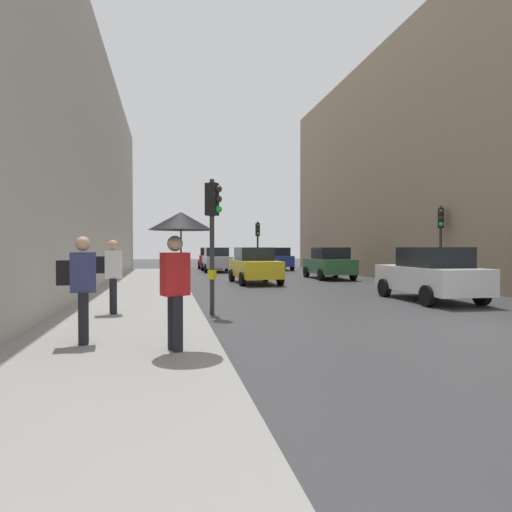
{
  "coord_description": "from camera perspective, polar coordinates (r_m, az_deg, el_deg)",
  "views": [
    {
      "loc": [
        -6.35,
        -8.1,
        1.74
      ],
      "look_at": [
        -2.54,
        10.35,
        1.39
      ],
      "focal_mm": 30.71,
      "sensor_mm": 36.0,
      "label": 1
    }
  ],
  "objects": [
    {
      "name": "building_facade_right",
      "position": [
        28.08,
        28.56,
        10.87
      ],
      "size": [
        12.0,
        33.09,
        13.16
      ],
      "primitive_type": "cube",
      "color": "gray",
      "rests_on": "ground"
    },
    {
      "name": "traffic_light_mid_street",
      "position": [
        20.31,
        22.92,
        2.94
      ],
      "size": [
        0.37,
        0.44,
        3.53
      ],
      "color": "#2D2D2D",
      "rests_on": "ground"
    },
    {
      "name": "car_blue_van",
      "position": [
        34.59,
        2.76,
        -0.36
      ],
      "size": [
        2.13,
        4.26,
        1.76
      ],
      "color": "navy",
      "rests_on": "ground"
    },
    {
      "name": "car_red_sedan",
      "position": [
        37.41,
        -6.01,
        -0.25
      ],
      "size": [
        2.27,
        4.33,
        1.76
      ],
      "color": "red",
      "rests_on": "ground"
    },
    {
      "name": "pedestrian_with_black_backpack",
      "position": [
        11.07,
        -18.35,
        -1.99
      ],
      "size": [
        0.64,
        0.39,
        1.77
      ],
      "color": "black",
      "rests_on": "sidewalk_kerb"
    },
    {
      "name": "car_silver_hatchback",
      "position": [
        31.88,
        -5.16,
        -0.48
      ],
      "size": [
        2.03,
        4.2,
        1.76
      ],
      "color": "#BCBCC1",
      "rests_on": "ground"
    },
    {
      "name": "car_yellow_taxi",
      "position": [
        21.49,
        -0.19,
        -1.23
      ],
      "size": [
        2.13,
        4.26,
        1.76
      ],
      "color": "yellow",
      "rests_on": "ground"
    },
    {
      "name": "car_green_estate",
      "position": [
        24.87,
        9.49,
        -0.93
      ],
      "size": [
        2.11,
        4.25,
        1.76
      ],
      "color": "#2D6038",
      "rests_on": "ground"
    },
    {
      "name": "sidewalk_kerb",
      "position": [
        14.22,
        -15.06,
        -5.68
      ],
      "size": [
        3.44,
        40.0,
        0.16
      ],
      "primitive_type": "cube",
      "color": "gray",
      "rests_on": "ground"
    },
    {
      "name": "pedestrian_with_umbrella",
      "position": [
        6.88,
        -9.98,
        1.86
      ],
      "size": [
        1.0,
        1.0,
        2.14
      ],
      "color": "black",
      "rests_on": "sidewalk_kerb"
    },
    {
      "name": "pedestrian_with_grey_backpack",
      "position": [
        7.78,
        -21.92,
        -3.29
      ],
      "size": [
        0.63,
        0.37,
        1.77
      ],
      "color": "black",
      "rests_on": "sidewalk_kerb"
    },
    {
      "name": "ground_plane",
      "position": [
        10.43,
        26.37,
        -8.66
      ],
      "size": [
        120.0,
        120.0,
        0.0
      ],
      "primitive_type": "plane",
      "color": "#38383A"
    },
    {
      "name": "car_white_compact",
      "position": [
        15.43,
        21.76,
        -2.22
      ],
      "size": [
        2.08,
        4.23,
        1.76
      ],
      "color": "silver",
      "rests_on": "ground"
    },
    {
      "name": "traffic_light_near_right",
      "position": [
        11.42,
        -5.65,
        4.51
      ],
      "size": [
        0.44,
        0.37,
        3.52
      ],
      "color": "#2D2D2D",
      "rests_on": "ground"
    },
    {
      "name": "traffic_light_far_median",
      "position": [
        28.42,
        0.23,
        2.35
      ],
      "size": [
        0.25,
        0.43,
        3.44
      ],
      "color": "#2D2D2D",
      "rests_on": "ground"
    }
  ]
}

